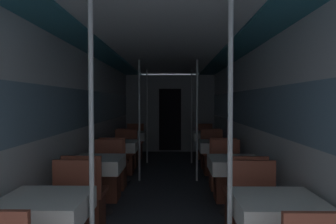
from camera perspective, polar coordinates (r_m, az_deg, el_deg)
name	(u,v)px	position (r m, az deg, el deg)	size (l,w,h in m)	color
wall_left	(87,121)	(5.45, -13.97, -1.58)	(0.05, 10.19, 2.23)	silver
wall_right	(249,121)	(5.40, 13.85, -1.61)	(0.05, 10.19, 2.23)	silver
ceiling_panel	(167,51)	(5.32, -0.12, 10.58)	(2.61, 10.19, 0.07)	silver
bulkhead_far	(170,114)	(9.53, 0.37, -0.26)	(2.56, 0.09, 2.23)	gray
dining_table_left_0	(45,212)	(2.82, -20.64, -16.03)	(0.65, 0.65, 0.73)	#4C4C51
support_pole_left_0	(91,148)	(2.60, -13.19, -6.05)	(0.04, 0.04, 2.23)	silver
dining_table_left_1	(98,167)	(4.45, -12.17, -9.31)	(0.65, 0.65, 0.73)	#4C4C51
chair_left_near_1	(86,206)	(3.98, -14.11, -15.54)	(0.44, 0.44, 0.88)	brown
chair_left_far_1	(107,181)	(5.08, -10.62, -11.69)	(0.44, 0.44, 0.88)	brown
dining_table_left_2	(120,148)	(6.15, -8.43, -6.17)	(0.65, 0.65, 0.73)	#4C4C51
chair_left_near_2	(114,172)	(5.65, -9.39, -10.29)	(0.44, 0.44, 0.88)	brown
chair_left_far_2	(124,160)	(6.77, -7.60, -8.23)	(0.44, 0.44, 0.88)	brown
support_pole_left_2	(139,120)	(6.05, -5.02, -1.48)	(0.04, 0.04, 2.23)	silver
dining_table_left_3	(132,137)	(7.88, -6.34, -4.38)	(0.65, 0.65, 0.73)	#4C4C51
chair_left_near_3	(128,155)	(7.35, -6.91, -7.42)	(0.44, 0.44, 0.88)	brown
chair_left_far_3	(135,147)	(8.49, -5.83, -6.16)	(0.44, 0.44, 0.88)	brown
support_pole_left_3	(147,116)	(7.80, -3.68, -0.71)	(0.04, 0.04, 2.23)	silver
dining_table_right_0	(278,214)	(2.76, 18.54, -16.43)	(0.65, 0.65, 0.73)	#4C4C51
support_pole_right_0	(230,148)	(2.56, 10.76, -6.16)	(0.04, 0.04, 2.23)	silver
dining_table_right_1	(235,167)	(4.41, 11.54, -9.41)	(0.65, 0.65, 0.73)	#4C4C51
chair_right_near_1	(244,207)	(3.94, 13.12, -15.74)	(0.44, 0.44, 0.88)	brown
chair_right_far_1	(227,181)	(5.04, 10.27, -11.79)	(0.44, 0.44, 0.88)	brown
dining_table_right_2	(217,148)	(6.12, 8.50, -6.21)	(0.65, 0.65, 0.73)	#4C4C51
chair_right_near_2	(221,173)	(5.61, 9.28, -10.36)	(0.44, 0.44, 0.88)	brown
chair_right_far_2	(213,160)	(6.75, 7.83, -8.28)	(0.44, 0.44, 0.88)	brown
support_pole_right_2	(197,121)	(6.04, 5.07, -1.49)	(0.04, 0.04, 2.23)	silver
dining_table_right_3	(207,137)	(7.86, 6.81, -4.40)	(0.65, 0.65, 0.73)	#4C4C51
chair_right_near_3	(210,155)	(7.33, 7.27, -7.46)	(0.44, 0.44, 0.88)	brown
chair_right_far_3	(205,148)	(8.47, 6.40, -6.18)	(0.44, 0.44, 0.88)	brown
support_pole_right_3	(192,116)	(7.79, 4.14, -0.72)	(0.04, 0.04, 2.23)	silver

